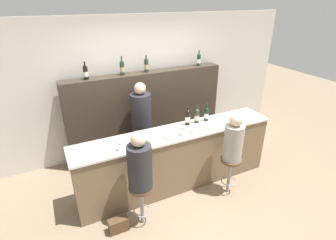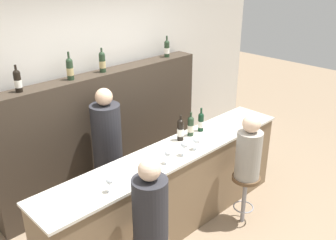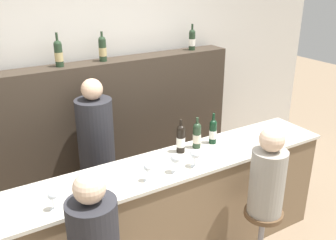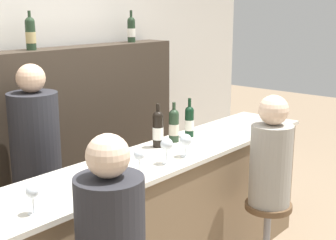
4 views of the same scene
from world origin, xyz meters
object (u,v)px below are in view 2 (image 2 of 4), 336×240
object	(u,v)px
wine_glass_2	(184,145)
wine_bottle_counter_1	(191,126)
wine_bottle_backbar_1	(70,69)
wine_bottle_backbar_0	(18,81)
guest_seated_right	(249,150)
wine_bottle_counter_2	(201,122)
guest_seated_left	(150,206)
wine_bottle_backbar_3	(167,48)
wine_glass_1	(168,154)
wine_glass_0	(109,182)
wine_glass_3	(196,141)
wine_bottle_counter_0	(180,130)
bar_stool_right	(245,187)
wine_bottle_backbar_2	(102,62)
bartender	(108,155)

from	to	relation	value
wine_glass_2	wine_bottle_counter_1	bearing A→B (deg)	34.74
wine_bottle_counter_1	wine_bottle_backbar_1	size ratio (longest dim) A/B	0.89
wine_bottle_backbar_0	guest_seated_right	distance (m)	2.58
wine_bottle_counter_2	wine_bottle_backbar_0	size ratio (longest dim) A/B	1.00
wine_bottle_counter_2	guest_seated_left	xyz separation A→B (m)	(-1.42, -0.67, -0.14)
wine_bottle_backbar_3	wine_glass_1	xyz separation A→B (m)	(-1.35, -1.39, -0.64)
wine_glass_0	guest_seated_right	world-z (taller)	guest_seated_right
wine_bottle_counter_1	wine_bottle_backbar_1	world-z (taller)	wine_bottle_backbar_1
guest_seated_right	wine_glass_1	bearing A→B (deg)	156.52
wine_bottle_backbar_1	wine_glass_3	distance (m)	1.66
wine_bottle_counter_2	wine_bottle_backbar_3	xyz separation A→B (m)	(0.51, 1.11, 0.63)
wine_bottle_counter_1	wine_glass_0	distance (m)	1.40
wine_bottle_counter_0	guest_seated_left	bearing A→B (deg)	-147.94
wine_bottle_counter_1	guest_seated_right	bearing A→B (deg)	-70.97
guest_seated_left	guest_seated_right	distance (m)	1.46
wine_bottle_counter_1	bar_stool_right	xyz separation A→B (m)	(0.23, -0.67, -0.64)
bar_stool_right	wine_glass_0	bearing A→B (deg)	166.53
wine_bottle_counter_2	guest_seated_right	xyz separation A→B (m)	(0.05, -0.67, -0.15)
wine_bottle_counter_1	wine_bottle_backbar_1	distance (m)	1.54
wine_bottle_counter_1	wine_bottle_counter_2	size ratio (longest dim) A/B	0.99
wine_bottle_backbar_0	wine_bottle_backbar_3	world-z (taller)	wine_bottle_backbar_3
wine_glass_0	wine_bottle_backbar_3	bearing A→B (deg)	34.02
wine_glass_3	guest_seated_right	bearing A→B (deg)	-40.53
wine_bottle_counter_0	wine_bottle_backbar_0	distance (m)	1.82
wine_bottle_counter_1	wine_bottle_backbar_0	distance (m)	1.95
wine_bottle_counter_2	wine_glass_2	xyz separation A→B (m)	(-0.59, -0.28, 0.00)
bar_stool_right	guest_seated_right	xyz separation A→B (m)	(0.00, 0.00, 0.48)
wine_bottle_counter_0	wine_glass_0	world-z (taller)	wine_bottle_counter_0
wine_glass_2	bar_stool_right	bearing A→B (deg)	-31.06
wine_bottle_counter_2	wine_glass_0	bearing A→B (deg)	-169.70
wine_glass_2	wine_bottle_backbar_0	bearing A→B (deg)	127.55
wine_bottle_backbar_2	wine_glass_2	xyz separation A→B (m)	(0.00, -1.39, -0.63)
wine_bottle_counter_1	guest_seated_right	distance (m)	0.72
wine_bottle_counter_1	bar_stool_right	world-z (taller)	wine_bottle_counter_1
wine_glass_2	wine_glass_3	distance (m)	0.19
wine_glass_1	wine_bottle_backbar_0	bearing A→B (deg)	120.63
wine_bottle_counter_0	wine_bottle_backbar_1	bearing A→B (deg)	121.77
wine_bottle_backbar_2	bartender	xyz separation A→B (m)	(-0.28, -0.40, -1.03)
wine_glass_1	wine_bottle_backbar_1	bearing A→B (deg)	98.47
wine_bottle_counter_1	guest_seated_left	world-z (taller)	guest_seated_left
wine_glass_1	wine_glass_2	distance (m)	0.25
wine_bottle_counter_0	wine_bottle_backbar_3	xyz separation A→B (m)	(0.86, 1.11, 0.62)
wine_bottle_backbar_3	wine_glass_2	xyz separation A→B (m)	(-1.10, -1.39, -0.62)
wine_glass_1	wine_glass_3	world-z (taller)	wine_glass_3
wine_bottle_backbar_1	wine_glass_1	bearing A→B (deg)	-81.53
wine_bottle_backbar_1	wine_glass_0	xyz separation A→B (m)	(-0.51, -1.39, -0.65)
wine_bottle_backbar_2	guest_seated_left	world-z (taller)	wine_bottle_backbar_2
wine_bottle_counter_0	wine_glass_1	distance (m)	0.56
bartender	wine_glass_0	bearing A→B (deg)	-124.24
wine_bottle_backbar_0	wine_glass_2	bearing A→B (deg)	-52.45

